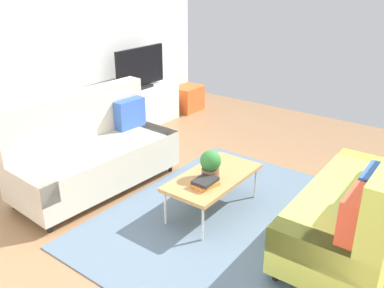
# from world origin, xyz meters

# --- Properties ---
(ground_plane) EXTENTS (7.68, 7.68, 0.00)m
(ground_plane) POSITION_xyz_m (0.00, 0.00, 0.00)
(ground_plane) COLOR #936B47
(wall_far) EXTENTS (6.40, 0.12, 2.90)m
(wall_far) POSITION_xyz_m (0.00, 2.80, 1.45)
(wall_far) COLOR white
(wall_far) RESTS_ON ground_plane
(area_rug) EXTENTS (2.90, 2.20, 0.01)m
(area_rug) POSITION_xyz_m (0.10, -0.14, 0.01)
(area_rug) COLOR slate
(area_rug) RESTS_ON ground_plane
(couch_beige) EXTENTS (1.94, 0.94, 1.10)m
(couch_beige) POSITION_xyz_m (-0.23, 1.48, 0.44)
(couch_beige) COLOR beige
(couch_beige) RESTS_ON ground_plane
(couch_green) EXTENTS (1.92, 0.88, 1.10)m
(couch_green) POSITION_xyz_m (0.44, -1.36, 0.45)
(couch_green) COLOR #C1CC51
(couch_green) RESTS_ON ground_plane
(coffee_table) EXTENTS (1.10, 0.56, 0.42)m
(coffee_table) POSITION_xyz_m (0.15, 0.06, 0.39)
(coffee_table) COLOR #B7844C
(coffee_table) RESTS_ON ground_plane
(tv_console) EXTENTS (1.40, 0.44, 0.64)m
(tv_console) POSITION_xyz_m (1.60, 2.46, 0.32)
(tv_console) COLOR silver
(tv_console) RESTS_ON ground_plane
(tv) EXTENTS (1.00, 0.20, 0.64)m
(tv) POSITION_xyz_m (1.60, 2.44, 0.95)
(tv) COLOR black
(tv) RESTS_ON tv_console
(storage_trunk) EXTENTS (0.52, 0.40, 0.44)m
(storage_trunk) POSITION_xyz_m (2.70, 2.36, 0.22)
(storage_trunk) COLOR orange
(storage_trunk) RESTS_ON ground_plane
(potted_plant) EXTENTS (0.21, 0.21, 0.30)m
(potted_plant) POSITION_xyz_m (0.10, 0.06, 0.57)
(potted_plant) COLOR brown
(potted_plant) RESTS_ON coffee_table
(table_book_0) EXTENTS (0.27, 0.23, 0.04)m
(table_book_0) POSITION_xyz_m (-0.08, -0.00, 0.44)
(table_book_0) COLOR orange
(table_book_0) RESTS_ON coffee_table
(table_book_1) EXTENTS (0.24, 0.18, 0.04)m
(table_book_1) POSITION_xyz_m (-0.08, -0.00, 0.48)
(table_book_1) COLOR #262626
(table_book_1) RESTS_ON table_book_0
(vase_0) EXTENTS (0.11, 0.11, 0.14)m
(vase_0) POSITION_xyz_m (1.02, 2.51, 0.71)
(vase_0) COLOR #33B29E
(vase_0) RESTS_ON tv_console
(bottle_0) EXTENTS (0.05, 0.05, 0.17)m
(bottle_0) POSITION_xyz_m (1.19, 2.42, 0.73)
(bottle_0) COLOR gold
(bottle_0) RESTS_ON tv_console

